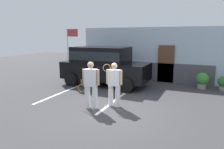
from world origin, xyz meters
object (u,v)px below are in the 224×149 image
Objects in this scene: tennis_player_man at (91,85)px; potted_plant_secondary at (223,83)px; parked_suv at (104,64)px; tennis_player_woman at (114,84)px; flag_pole at (70,44)px; potted_plant_by_porch at (202,80)px.

potted_plant_secondary is (4.70, 4.74, -0.50)m from tennis_player_man.
parked_suv is 3.50m from tennis_player_woman.
tennis_player_woman is 2.35× the size of potted_plant_secondary.
parked_suv is at bearing -168.05° from potted_plant_secondary.
tennis_player_man reaches higher than tennis_player_woman.
parked_suv is 3.15m from flag_pole.
potted_plant_by_porch is 0.27× the size of flag_pole.
tennis_player_woman is 5.83m from potted_plant_secondary.
potted_plant_by_porch is at bearing 1.33° from flag_pole.
tennis_player_man is 0.87m from tennis_player_woman.
flag_pole is (-8.66, -0.21, 1.74)m from potted_plant_secondary.
parked_suv reaches higher than tennis_player_woman.
potted_plant_by_porch is (3.74, 4.72, -0.44)m from tennis_player_man.
potted_plant_by_porch is at bearing -133.06° from tennis_player_woman.
potted_plant_by_porch is (3.06, 4.18, -0.41)m from tennis_player_woman.
tennis_player_woman is at bearing -150.29° from tennis_player_man.
parked_suv is 2.69× the size of tennis_player_man.
potted_plant_secondary is at bearing 13.25° from parked_suv.
tennis_player_man is 6.04m from potted_plant_by_porch.
tennis_player_man is at bearing -134.74° from potted_plant_secondary.
tennis_player_man is 6.69m from potted_plant_secondary.
potted_plant_secondary is 8.83m from flag_pole.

